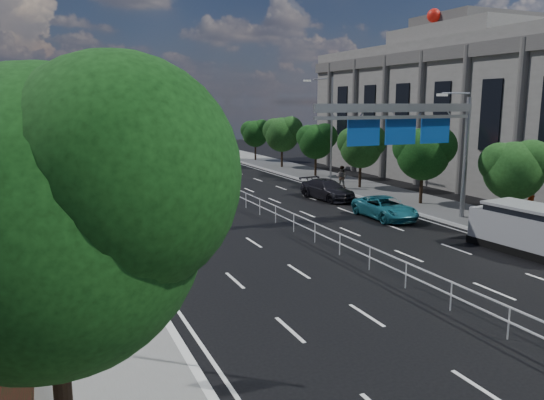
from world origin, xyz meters
TOP-DOWN VIEW (x-y plane):
  - ground at (0.00, 0.00)m, footprint 160.00×160.00m
  - sidewalk_near at (-11.50, 0.00)m, footprint 5.00×140.00m
  - kerb_near at (-9.00, 0.00)m, footprint 0.25×140.00m
  - median_fence at (0.00, 22.50)m, footprint 0.05×85.00m
  - hedge_near at (-13.30, 5.00)m, footprint 1.00×36.00m
  - toilet_sign at (-10.95, 0.00)m, footprint 1.62×0.18m
  - overhead_gantry at (6.74, 10.05)m, footprint 10.24×0.38m
  - streetlight_far at (10.50, 26.00)m, footprint 2.78×2.40m
  - civic_hall at (23.72, 22.00)m, footprint 14.40×36.00m
  - near_tree_big at (-12.13, -4.53)m, footprint 5.72×5.33m
  - near_tree_back at (-11.94, 17.97)m, footprint 4.84×4.51m
  - far_tree_c at (11.24, 6.98)m, footprint 3.52×3.28m
  - far_tree_d at (11.25, 14.48)m, footprint 3.85×3.59m
  - far_tree_e at (11.25, 21.98)m, footprint 3.63×3.38m
  - far_tree_f at (11.24, 29.48)m, footprint 3.52×3.28m
  - far_tree_g at (11.25, 36.98)m, footprint 3.96×3.69m
  - far_tree_h at (11.24, 44.48)m, footprint 3.41×3.18m
  - white_minivan at (-4.13, 29.52)m, footprint 1.98×4.31m
  - red_bus at (-6.92, 41.45)m, footprint 2.99×10.83m
  - near_car_silver at (-2.99, 35.05)m, footprint 2.63×5.24m
  - near_car_dark at (-7.06, 51.53)m, footprint 1.85×4.62m
  - silver_minivan at (8.30, 3.25)m, footprint 2.66×5.48m
  - parked_car_teal at (6.50, 12.00)m, footprint 2.26×4.76m
  - parked_car_dark at (6.50, 19.00)m, footprint 2.60×5.10m
  - pedestrian_a at (13.40, 7.59)m, footprint 0.74×0.54m
  - pedestrian_b at (9.60, 22.22)m, footprint 1.10×1.09m

SIDE VIEW (x-z plane):
  - ground at x=0.00m, z-range 0.00..0.00m
  - sidewalk_near at x=-11.50m, z-range 0.00..0.14m
  - kerb_near at x=-9.00m, z-range -0.01..0.15m
  - hedge_near at x=-13.30m, z-range 0.14..0.58m
  - median_fence at x=0.00m, z-range 0.01..1.04m
  - parked_car_teal at x=6.50m, z-range 0.00..1.31m
  - parked_car_dark at x=6.50m, z-range 0.00..1.42m
  - near_car_dark at x=-7.06m, z-range 0.00..1.49m
  - near_car_silver at x=-2.99m, z-range 0.00..1.71m
  - white_minivan at x=-4.13m, z-range -0.02..1.83m
  - pedestrian_b at x=9.60m, z-range 0.14..1.93m
  - pedestrian_a at x=13.40m, z-range 0.14..2.02m
  - silver_minivan at x=8.30m, z-range -0.02..2.19m
  - red_bus at x=-6.92m, z-range 0.07..3.28m
  - toilet_sign at x=-10.95m, z-range 0.77..5.11m
  - far_tree_h at x=11.24m, z-range 0.97..5.88m
  - far_tree_c at x=11.24m, z-range 0.95..5.90m
  - far_tree_f at x=11.24m, z-range 0.98..6.00m
  - far_tree_e at x=11.25m, z-range 0.99..6.12m
  - far_tree_d at x=11.25m, z-range 1.02..6.36m
  - far_tree_g at x=11.25m, z-range 1.03..6.48m
  - near_tree_back at x=-11.94m, z-range 1.27..7.96m
  - streetlight_far at x=10.50m, z-range 0.71..9.71m
  - near_tree_big at x=-12.13m, z-range 1.42..9.13m
  - overhead_gantry at x=6.74m, z-range 1.88..9.33m
  - civic_hall at x=23.72m, z-range -0.91..13.44m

